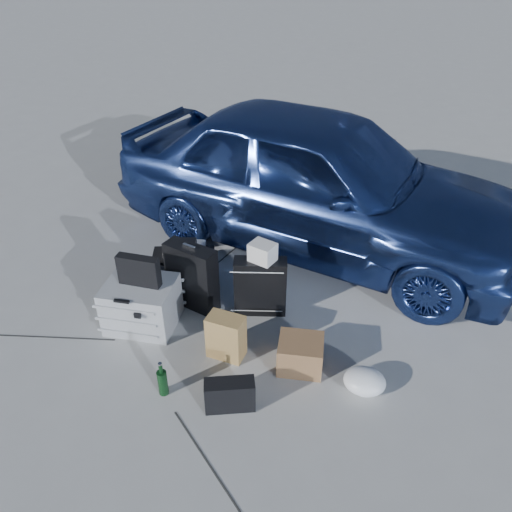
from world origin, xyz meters
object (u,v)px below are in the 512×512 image
at_px(pelican_case, 142,304).
at_px(cardboard_box, 300,354).
at_px(suitcase_left, 192,277).
at_px(briefcase, 153,279).
at_px(car, 317,179).
at_px(duffel_bag, 185,265).
at_px(green_bottle, 162,379).
at_px(suitcase_right, 260,286).

bearing_deg(pelican_case, cardboard_box, -10.18).
bearing_deg(suitcase_left, pelican_case, -115.33).
bearing_deg(briefcase, pelican_case, -70.25).
bearing_deg(car, cardboard_box, -159.26).
height_order(pelican_case, suitcase_left, suitcase_left).
distance_m(suitcase_left, duffel_bag, 0.50).
relative_size(car, suitcase_left, 6.92).
xyz_separation_m(briefcase, suitcase_left, (0.47, -0.03, 0.17)).
xyz_separation_m(cardboard_box, green_bottle, (-0.93, -0.68, 0.02)).
bearing_deg(duffel_bag, suitcase_right, -37.79).
height_order(pelican_case, duffel_bag, pelican_case).
height_order(duffel_bag, cardboard_box, duffel_bag).
bearing_deg(green_bottle, suitcase_left, 105.02).
bearing_deg(car, suitcase_right, -176.61).
relative_size(pelican_case, green_bottle, 1.96).
relative_size(pelican_case, cardboard_box, 1.67).
bearing_deg(suitcase_right, green_bottle, -125.39).
distance_m(briefcase, duffel_bag, 0.39).
distance_m(pelican_case, green_bottle, 0.91).
bearing_deg(green_bottle, car, 80.24).
xyz_separation_m(car, suitcase_left, (-0.76, -1.60, -0.45)).
xyz_separation_m(suitcase_right, duffel_bag, (-0.94, 0.23, -0.14)).
bearing_deg(green_bottle, suitcase_right, 74.19).
relative_size(suitcase_left, cardboard_box, 1.80).
relative_size(suitcase_right, duffel_bag, 0.93).
xyz_separation_m(pelican_case, briefcase, (-0.16, 0.45, -0.06)).
xyz_separation_m(pelican_case, duffel_bag, (0.02, 0.79, -0.07)).
relative_size(suitcase_left, green_bottle, 2.12).
xyz_separation_m(pelican_case, suitcase_left, (0.31, 0.42, 0.11)).
xyz_separation_m(suitcase_right, green_bottle, (-0.35, -1.24, -0.14)).
bearing_deg(suitcase_right, briefcase, 166.35).
distance_m(suitcase_left, cardboard_box, 1.31).
xyz_separation_m(pelican_case, cardboard_box, (1.53, 0.00, -0.09)).
xyz_separation_m(car, pelican_case, (-1.07, -2.03, -0.56)).
distance_m(briefcase, green_bottle, 1.36).
height_order(suitcase_left, cardboard_box, suitcase_left).
bearing_deg(cardboard_box, suitcase_right, 135.69).
height_order(pelican_case, briefcase, pelican_case).
bearing_deg(suitcase_left, cardboard_box, -8.21).
height_order(pelican_case, suitcase_right, suitcase_right).
height_order(pelican_case, green_bottle, pelican_case).
height_order(briefcase, duffel_bag, briefcase).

